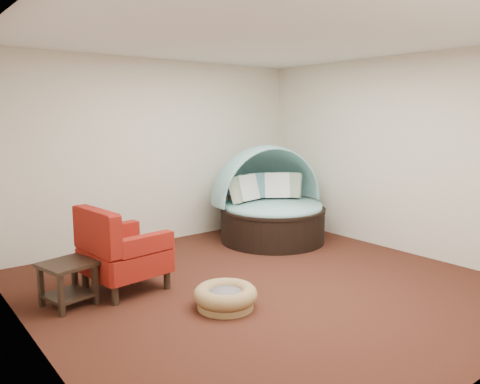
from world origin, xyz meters
TOP-DOWN VIEW (x-y plane):
  - floor at (0.00, 0.00)m, footprint 5.00×5.00m
  - wall_back at (0.00, 2.50)m, footprint 5.00×0.00m
  - wall_left at (-2.50, 0.00)m, footprint 0.00×5.00m
  - wall_right at (2.50, 0.00)m, footprint 0.00×5.00m
  - ceiling at (0.00, 0.00)m, footprint 5.00×5.00m
  - canopy_daybed at (1.40, 1.50)m, footprint 1.97×1.93m
  - pet_basket at (-0.74, -0.25)m, footprint 0.84×0.84m
  - red_armchair at (-1.39, 0.88)m, footprint 0.92×0.92m
  - side_table at (-2.00, 0.80)m, footprint 0.58×0.58m

SIDE VIEW (x-z plane):
  - floor at x=0.00m, z-range 0.00..0.00m
  - pet_basket at x=-0.74m, z-range 0.00..0.23m
  - side_table at x=-2.00m, z-range 0.07..0.53m
  - red_armchair at x=-1.39m, z-range -0.04..0.93m
  - canopy_daybed at x=1.40m, z-range -0.06..1.45m
  - wall_back at x=0.00m, z-range -1.10..3.90m
  - wall_left at x=-2.50m, z-range -1.10..3.90m
  - wall_right at x=2.50m, z-range -1.10..3.90m
  - ceiling at x=0.00m, z-range 2.80..2.80m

